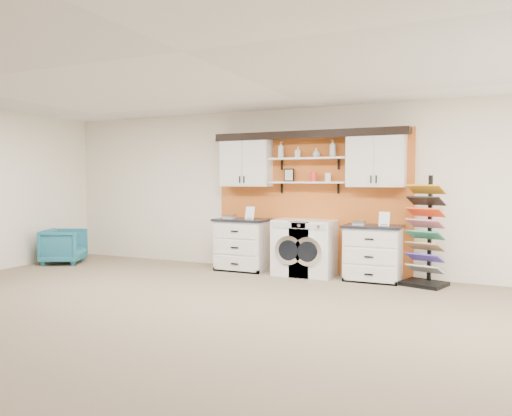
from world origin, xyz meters
The scene contains 22 objects.
floor centered at (0.00, 0.00, 0.00)m, with size 10.00×10.00×0.00m, color #8B765E.
ceiling centered at (0.00, 0.00, 2.80)m, with size 10.00×10.00×0.00m, color white.
wall_back centered at (0.00, 4.00, 1.40)m, with size 10.00×10.00×0.00m, color silver.
accent_panel centered at (0.00, 3.96, 1.20)m, with size 3.40×0.07×2.40m, color #C55F21.
upper_cabinet_left centered at (-1.13, 3.79, 1.88)m, with size 0.90×0.35×0.84m.
upper_cabinet_right centered at (1.13, 3.79, 1.88)m, with size 0.90×0.35×0.84m.
shelf_lower centered at (0.00, 3.80, 1.53)m, with size 1.32×0.28×0.03m, color white.
shelf_upper centered at (0.00, 3.80, 1.93)m, with size 1.32×0.28×0.03m, color white.
crown_molding centered at (0.00, 3.81, 2.33)m, with size 3.30×0.41×0.13m.
picture_frame centered at (-0.35, 3.85, 1.66)m, with size 0.18×0.02×0.22m.
canister_red centered at (0.10, 3.80, 1.62)m, with size 0.11×0.11×0.16m, color red.
canister_cream centered at (0.35, 3.80, 1.61)m, with size 0.10×0.10×0.14m, color silver.
base_cabinet_left centered at (-1.13, 3.64, 0.45)m, with size 0.92×0.66×0.90m.
base_cabinet_right centered at (1.13, 3.64, 0.44)m, with size 0.89×0.66×0.87m.
washer centered at (-0.15, 3.64, 0.46)m, with size 0.66×0.71×0.92m.
dryer centered at (0.17, 3.64, 0.46)m, with size 0.65×0.71×0.91m.
sample_rack centered at (1.91, 3.59, 0.52)m, with size 0.72×0.66×1.64m.
armchair centered at (-4.50, 2.86, 0.33)m, with size 0.70×0.72×0.65m, color #1F6882.
soap_bottle_a centered at (-0.48, 3.80, 2.08)m, with size 0.11×0.11×0.28m, color silver.
soap_bottle_b centered at (-0.17, 3.80, 2.04)m, with size 0.08×0.09×0.19m, color silver.
soap_bottle_c centered at (0.15, 3.80, 2.02)m, with size 0.12×0.12×0.15m, color silver.
soap_bottle_d centered at (0.43, 3.80, 2.09)m, with size 0.11×0.11×0.28m, color silver.
Camera 1 is at (2.66, -4.14, 1.55)m, focal length 35.00 mm.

